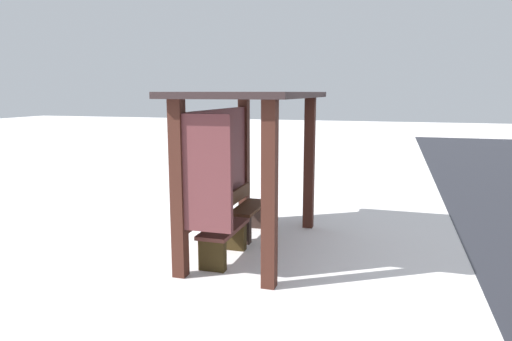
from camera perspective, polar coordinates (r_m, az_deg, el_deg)
The scene contains 4 objects.
ground_plane at distance 6.64m, azimuth -0.22°, elevation -9.55°, with size 60.00×60.00×0.00m, color white.
bus_shelter at distance 6.26m, azimuth -2.03°, elevation 3.93°, with size 2.89×1.53×2.19m.
bench_left_inside at distance 6.12m, azimuth -4.23°, elevation -8.03°, with size 1.00×0.39×0.73m.
bench_center_inside at distance 7.12m, azimuth -1.04°, elevation -5.35°, with size 1.00×0.35×0.74m.
Camera 1 is at (-5.99, -1.82, 2.19)m, focal length 32.19 mm.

